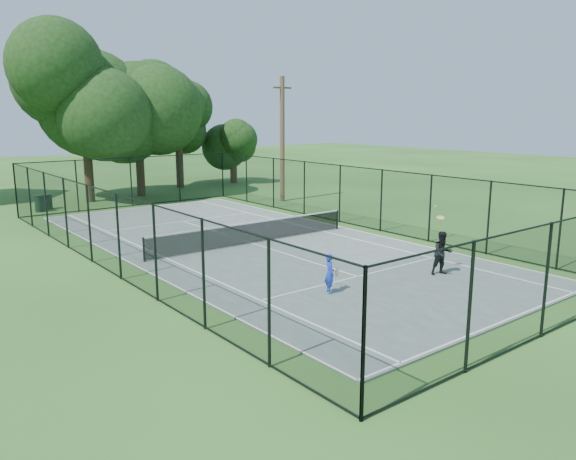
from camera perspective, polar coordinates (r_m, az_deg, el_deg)
ground at (r=24.44m, az=-3.60°, el=-1.50°), size 120.00×120.00×0.00m
tennis_court at (r=24.43m, az=-3.60°, el=-1.43°), size 11.00×24.00×0.06m
tennis_net at (r=24.31m, az=-3.62°, el=-0.17°), size 10.08×0.08×0.95m
fence at (r=24.14m, az=-3.65°, el=1.97°), size 13.10×26.10×3.00m
tree_near_left at (r=37.98m, az=-20.06°, el=12.22°), size 7.90×7.90×10.30m
tree_near_mid at (r=39.78m, az=-15.05°, el=10.98°), size 6.58×6.58×8.61m
tree_near_right at (r=43.65m, az=-11.11°, el=10.42°), size 5.38×5.38×7.42m
tree_far_right at (r=45.99m, az=-5.60°, el=8.76°), size 3.92×3.92×5.19m
trash_bin_left at (r=35.47m, az=-23.92°, el=2.49°), size 0.58×0.58×0.97m
trash_bin_right at (r=36.22m, az=-23.25°, el=2.66°), size 0.58×0.58×0.89m
utility_pole at (r=36.12m, az=-0.59°, el=9.24°), size 1.40×0.30×7.86m
player_blue at (r=17.68m, az=4.26°, el=-4.40°), size 0.82×0.55×1.27m
player_black at (r=20.28m, az=15.42°, el=-2.27°), size 0.91×1.09×2.34m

